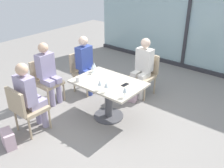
% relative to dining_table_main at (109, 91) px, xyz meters
% --- Properties ---
extents(ground_plane, '(12.00, 12.00, 0.00)m').
position_rel_dining_table_main_xyz_m(ground_plane, '(0.00, 0.00, -0.54)').
color(ground_plane, gray).
extents(window_wall_backdrop, '(5.68, 0.10, 2.70)m').
position_rel_dining_table_main_xyz_m(window_wall_backdrop, '(0.00, 3.20, 0.67)').
color(window_wall_backdrop, '#99B7BC').
rests_on(window_wall_backdrop, ground_plane).
extents(dining_table_main, '(1.24, 0.85, 0.73)m').
position_rel_dining_table_main_xyz_m(dining_table_main, '(0.00, 0.00, 0.00)').
color(dining_table_main, '#BCB29E').
rests_on(dining_table_main, ground_plane).
extents(chair_side_end, '(0.50, 0.46, 0.87)m').
position_rel_dining_table_main_xyz_m(chair_side_end, '(-1.41, -0.32, -0.04)').
color(chair_side_end, tan).
rests_on(chair_side_end, ground_plane).
extents(chair_near_window, '(0.46, 0.51, 0.87)m').
position_rel_dining_table_main_xyz_m(chair_near_window, '(0.00, 1.23, -0.04)').
color(chair_near_window, tan).
rests_on(chair_near_window, ground_plane).
extents(chair_front_left, '(0.46, 0.50, 0.87)m').
position_rel_dining_table_main_xyz_m(chair_front_left, '(-0.76, -1.23, -0.04)').
color(chair_front_left, tan).
rests_on(chair_front_left, ground_plane).
extents(chair_far_left, '(0.50, 0.46, 0.87)m').
position_rel_dining_table_main_xyz_m(chair_far_left, '(-1.13, 0.48, -0.04)').
color(chair_far_left, tan).
rests_on(chair_far_left, ground_plane).
extents(person_side_end, '(0.39, 0.34, 1.26)m').
position_rel_dining_table_main_xyz_m(person_side_end, '(-1.30, -0.32, 0.16)').
color(person_side_end, '#9E93B7').
rests_on(person_side_end, ground_plane).
extents(person_near_window, '(0.34, 0.39, 1.26)m').
position_rel_dining_table_main_xyz_m(person_near_window, '(-0.00, 1.12, 0.16)').
color(person_near_window, silver).
rests_on(person_near_window, ground_plane).
extents(person_front_left, '(0.34, 0.39, 1.26)m').
position_rel_dining_table_main_xyz_m(person_front_left, '(-0.76, -1.12, 0.16)').
color(person_front_left, '#9E93B7').
rests_on(person_front_left, ground_plane).
extents(person_far_left, '(0.39, 0.34, 1.26)m').
position_rel_dining_table_main_xyz_m(person_far_left, '(-1.03, 0.48, 0.16)').
color(person_far_left, '#384C9E').
rests_on(person_far_left, ground_plane).
extents(wine_glass_0, '(0.07, 0.07, 0.18)m').
position_rel_dining_table_main_xyz_m(wine_glass_0, '(0.55, -0.26, 0.32)').
color(wine_glass_0, silver).
rests_on(wine_glass_0, dining_table_main).
extents(wine_glass_1, '(0.07, 0.07, 0.18)m').
position_rel_dining_table_main_xyz_m(wine_glass_1, '(0.22, -0.32, 0.32)').
color(wine_glass_1, silver).
rests_on(wine_glass_1, dining_table_main).
extents(wine_glass_2, '(0.07, 0.07, 0.18)m').
position_rel_dining_table_main_xyz_m(wine_glass_2, '(0.09, -0.32, 0.32)').
color(wine_glass_2, silver).
rests_on(wine_glass_2, dining_table_main).
extents(wine_glass_3, '(0.07, 0.07, 0.18)m').
position_rel_dining_table_main_xyz_m(wine_glass_3, '(-0.51, 0.19, 0.32)').
color(wine_glass_3, silver).
rests_on(wine_glass_3, dining_table_main).
extents(wine_glass_4, '(0.07, 0.07, 0.18)m').
position_rel_dining_table_main_xyz_m(wine_glass_4, '(-0.47, 0.10, 0.32)').
color(wine_glass_4, silver).
rests_on(wine_glass_4, dining_table_main).
extents(coffee_cup, '(0.08, 0.08, 0.09)m').
position_rel_dining_table_main_xyz_m(coffee_cup, '(-0.44, -0.33, 0.24)').
color(coffee_cup, white).
rests_on(coffee_cup, dining_table_main).
extents(cell_phone_on_table, '(0.08, 0.15, 0.01)m').
position_rel_dining_table_main_xyz_m(cell_phone_on_table, '(0.30, 0.09, 0.20)').
color(cell_phone_on_table, black).
rests_on(cell_phone_on_table, dining_table_main).
extents(handbag_0, '(0.32, 0.20, 0.28)m').
position_rel_dining_table_main_xyz_m(handbag_0, '(-1.32, -0.82, -0.40)').
color(handbag_0, beige).
rests_on(handbag_0, ground_plane).
extents(handbag_1, '(0.33, 0.24, 0.28)m').
position_rel_dining_table_main_xyz_m(handbag_1, '(-0.05, 0.75, -0.40)').
color(handbag_1, beige).
rests_on(handbag_1, ground_plane).
extents(handbag_2, '(0.33, 0.23, 0.28)m').
position_rel_dining_table_main_xyz_m(handbag_2, '(-0.69, -1.65, -0.40)').
color(handbag_2, beige).
rests_on(handbag_2, ground_plane).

